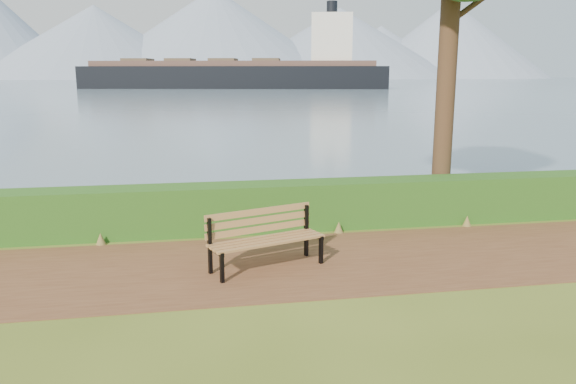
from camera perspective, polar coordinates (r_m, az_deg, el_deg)
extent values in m
plane|color=#475819|center=(9.63, -0.89, -7.96)|extent=(140.00, 140.00, 0.00)
cube|color=#54321C|center=(9.91, -1.17, -7.35)|extent=(40.00, 3.40, 0.01)
cube|color=#1D4E16|center=(11.96, -2.90, -1.51)|extent=(32.00, 0.85, 1.00)
cube|color=#4A6377|center=(268.97, -10.01, 11.04)|extent=(700.00, 510.00, 0.00)
cone|color=gray|center=(408.69, -18.95, 14.20)|extent=(160.00, 160.00, 48.00)
cone|color=gray|center=(415.43, -7.42, 15.64)|extent=(190.00, 190.00, 62.00)
cone|color=gray|center=(424.41, 5.28, 14.80)|extent=(170.00, 170.00, 50.00)
cone|color=gray|center=(465.57, 16.06, 14.63)|extent=(150.00, 150.00, 58.00)
cone|color=gray|center=(439.26, -11.57, 13.54)|extent=(120.00, 120.00, 35.00)
cone|color=gray|center=(459.92, 9.38, 13.84)|extent=(130.00, 130.00, 40.00)
cube|color=black|center=(9.05, -6.72, -7.69)|extent=(0.08, 0.08, 0.50)
cube|color=black|center=(9.41, -7.94, -5.48)|extent=(0.08, 0.08, 0.96)
cube|color=black|center=(9.19, -7.36, -5.95)|extent=(0.25, 0.57, 0.06)
cube|color=black|center=(9.89, 3.37, -5.91)|extent=(0.08, 0.08, 0.50)
cube|color=black|center=(10.22, 1.88, -3.96)|extent=(0.08, 0.08, 0.96)
cube|color=black|center=(10.02, 2.62, -4.36)|extent=(0.25, 0.57, 0.06)
cube|color=#A06D3D|center=(9.38, -1.55, -5.27)|extent=(1.93, 0.77, 0.04)
cube|color=#A06D3D|center=(9.50, -1.95, -5.05)|extent=(1.93, 0.77, 0.04)
cube|color=#A06D3D|center=(9.62, -2.35, -4.84)|extent=(1.93, 0.77, 0.04)
cube|color=#A06D3D|center=(9.74, -2.74, -4.63)|extent=(1.93, 0.77, 0.04)
cube|color=#A06D3D|center=(9.76, -2.92, -3.78)|extent=(1.91, 0.72, 0.12)
cube|color=#A06D3D|center=(9.72, -2.93, -2.89)|extent=(1.91, 0.72, 0.12)
cube|color=#A06D3D|center=(9.68, -2.94, -2.00)|extent=(1.91, 0.72, 0.12)
cylinder|color=#3A2817|center=(13.51, 15.97, 14.03)|extent=(0.43, 0.43, 7.76)
cylinder|color=#3A2817|center=(13.79, 18.08, 17.45)|extent=(1.13, 0.13, 0.85)
cube|color=black|center=(130.26, -5.51, 11.07)|extent=(69.23, 25.98, 6.86)
cube|color=#4F382F|center=(130.26, -5.54, 12.83)|extent=(63.64, 23.69, 1.18)
cube|color=silver|center=(129.13, 4.44, 15.21)|extent=(10.41, 9.86, 10.77)
cylinder|color=black|center=(129.65, 4.49, 18.02)|extent=(2.35, 2.35, 3.43)
cube|color=brown|center=(135.21, -15.02, 12.79)|extent=(7.19, 7.62, 0.78)
cube|color=brown|center=(132.58, -10.89, 13.00)|extent=(7.19, 7.62, 0.78)
cube|color=brown|center=(130.64, -6.60, 13.15)|extent=(7.19, 7.62, 0.78)
cube|color=brown|center=(129.41, -2.20, 13.23)|extent=(7.19, 7.62, 0.78)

